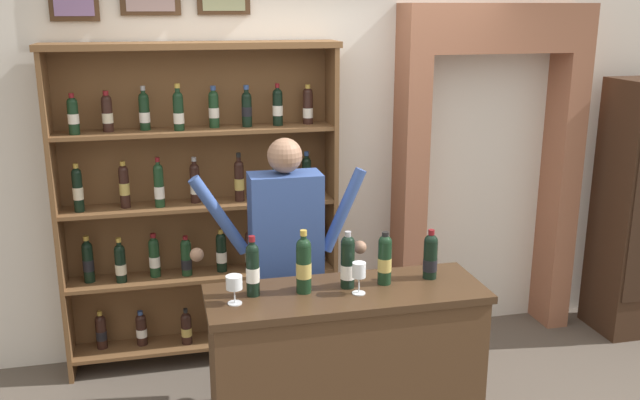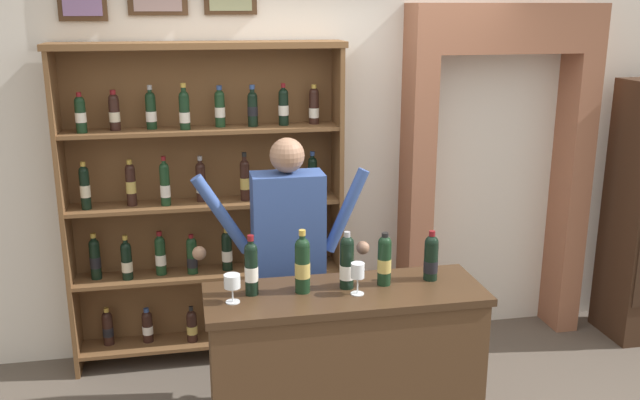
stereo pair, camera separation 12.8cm
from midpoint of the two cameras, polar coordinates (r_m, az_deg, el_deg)
back_wall at (r=4.90m, az=0.23°, el=7.59°), size 12.00×0.19×3.42m
wine_shelf at (r=4.71m, az=-8.57°, el=-0.03°), size 1.86×0.30×2.18m
archway_doorway at (r=5.24m, az=14.54°, el=3.88°), size 1.36×0.45×2.41m
tasting_counter at (r=3.85m, az=2.99°, el=-14.10°), size 1.45×0.51×0.97m
shopkeeper at (r=4.11m, az=-1.74°, el=-3.72°), size 1.05×0.22×1.67m
tasting_bottle_chianti at (r=3.55m, az=-4.61°, el=-5.52°), size 0.07×0.07×0.32m
tasting_bottle_riserva at (r=3.56m, az=-0.42°, el=-5.24°), size 0.08×0.08×0.33m
tasting_bottle_bianco at (r=3.63m, az=3.23°, el=-5.10°), size 0.08×0.08×0.31m
tasting_bottle_grappa at (r=3.68m, az=6.29°, el=-4.86°), size 0.07×0.07×0.29m
tasting_bottle_rosso at (r=3.79m, az=10.02°, el=-4.66°), size 0.08×0.08×0.27m
wine_glass_right at (r=3.48m, az=-6.15°, el=-6.77°), size 0.08×0.08×0.15m
wine_glass_center at (r=3.56m, az=4.13°, el=-5.94°), size 0.07×0.07×0.17m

